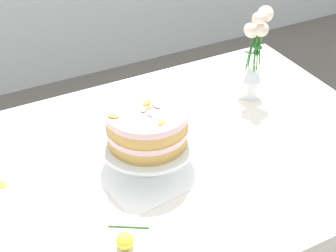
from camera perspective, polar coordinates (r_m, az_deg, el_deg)
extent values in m
cube|color=white|center=(1.60, 1.50, -3.30)|extent=(1.40, 1.00, 0.03)
cylinder|color=brown|center=(2.36, 9.51, -0.53)|extent=(0.06, 0.06, 0.71)
cube|color=white|center=(1.54, -2.26, -4.64)|extent=(0.36, 0.36, 0.00)
cylinder|color=silver|center=(1.53, -2.27, -4.46)|extent=(0.11, 0.11, 0.01)
cylinder|color=silver|center=(1.50, -2.31, -3.22)|extent=(0.03, 0.03, 0.07)
cylinder|color=silver|center=(1.48, -2.35, -1.91)|extent=(0.29, 0.29, 0.01)
cylinder|color=tan|center=(1.46, -2.37, -1.12)|extent=(0.24, 0.24, 0.04)
cylinder|color=beige|center=(1.44, -2.40, -0.22)|extent=(0.24, 0.24, 0.02)
cylinder|color=tan|center=(1.43, -2.43, 0.70)|extent=(0.24, 0.24, 0.04)
cylinder|color=beige|center=(1.41, -2.46, 1.70)|extent=(0.25, 0.25, 0.02)
ellipsoid|color=orange|center=(1.40, -2.47, 2.16)|extent=(0.03, 0.03, 0.00)
ellipsoid|color=pink|center=(1.37, -2.06, 1.36)|extent=(0.02, 0.03, 0.01)
ellipsoid|color=pink|center=(1.41, -1.38, 2.42)|extent=(0.03, 0.04, 0.01)
ellipsoid|color=orange|center=(1.42, -2.47, 2.67)|extent=(0.03, 0.03, 0.01)
ellipsoid|color=yellow|center=(1.34, -0.76, 0.43)|extent=(0.03, 0.03, 0.01)
ellipsoid|color=pink|center=(1.40, -2.84, 1.96)|extent=(0.03, 0.04, 0.01)
ellipsoid|color=orange|center=(1.37, -6.34, 1.14)|extent=(0.04, 0.04, 0.01)
ellipsoid|color=pink|center=(1.37, -1.48, 1.12)|extent=(0.03, 0.03, 0.00)
cylinder|color=silver|center=(1.86, 9.43, 4.36)|extent=(0.07, 0.07, 0.08)
cone|color=silver|center=(1.83, 9.64, 6.27)|extent=(0.09, 0.09, 0.06)
cylinder|color=#2D6028|center=(1.79, 10.52, 9.57)|extent=(0.03, 0.01, 0.20)
sphere|color=#F1E8CC|center=(1.76, 11.15, 12.55)|extent=(0.06, 0.06, 0.06)
ellipsoid|color=#236B2D|center=(1.79, 10.28, 9.65)|extent=(0.05, 0.02, 0.02)
cylinder|color=#2D6028|center=(1.80, 10.05, 9.36)|extent=(0.02, 0.02, 0.18)
sphere|color=beige|center=(1.77, 10.40, 12.03)|extent=(0.05, 0.05, 0.05)
ellipsoid|color=#236B2D|center=(1.78, 9.96, 10.47)|extent=(0.04, 0.04, 0.02)
cylinder|color=#2D6028|center=(1.79, 9.57, 8.68)|extent=(0.01, 0.01, 0.14)
sphere|color=silver|center=(1.76, 9.62, 10.79)|extent=(0.05, 0.05, 0.05)
ellipsoid|color=#236B2D|center=(1.80, 9.37, 8.32)|extent=(0.04, 0.04, 0.02)
cylinder|color=#2D6028|center=(1.77, 9.43, 8.71)|extent=(0.02, 0.01, 0.16)
sphere|color=beige|center=(1.74, 9.40, 10.96)|extent=(0.04, 0.04, 0.04)
cylinder|color=#2D6028|center=(1.76, 10.11, 9.23)|extent=(0.01, 0.02, 0.20)
sphere|color=#F8D2C2|center=(1.71, 10.52, 12.13)|extent=(0.04, 0.04, 0.04)
ellipsoid|color=#236B2D|center=(1.78, 10.12, 8.33)|extent=(0.04, 0.05, 0.01)
cylinder|color=#2D6028|center=(1.78, 10.26, 8.67)|extent=(0.01, 0.02, 0.16)
sphere|color=beige|center=(1.74, 10.71, 10.89)|extent=(0.05, 0.05, 0.05)
ellipsoid|color=#236B2D|center=(1.76, 10.21, 8.98)|extent=(0.03, 0.05, 0.02)
cylinder|color=#2D6028|center=(1.36, -4.57, -11.51)|extent=(0.10, 0.06, 0.01)
sphere|color=yellow|center=(1.30, -4.99, -13.02)|extent=(0.05, 0.05, 0.05)
ellipsoid|color=orange|center=(1.55, -18.56, -6.37)|extent=(0.04, 0.05, 0.00)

